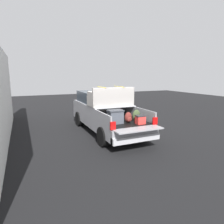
% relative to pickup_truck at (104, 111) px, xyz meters
% --- Properties ---
extents(ground_plane, '(40.00, 40.00, 0.00)m').
position_rel_pickup_truck_xyz_m(ground_plane, '(-0.36, -0.00, -0.97)').
color(ground_plane, black).
extents(pickup_truck, '(6.05, 2.06, 2.23)m').
position_rel_pickup_truck_xyz_m(pickup_truck, '(0.00, 0.00, 0.00)').
color(pickup_truck, gray).
rests_on(pickup_truck, ground_plane).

